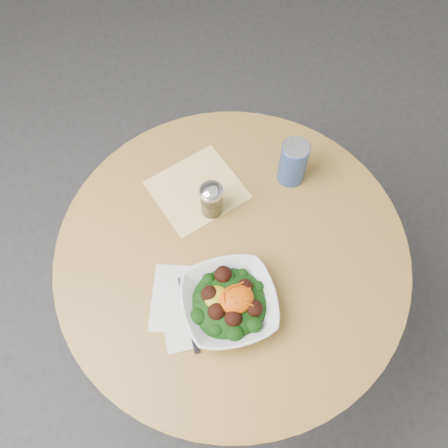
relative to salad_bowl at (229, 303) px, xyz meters
The scene contains 8 objects.
ground 0.79m from the salad_bowl, 67.42° to the left, with size 6.00×6.00×0.00m, color #2F2F32.
table 0.27m from the salad_bowl, 67.42° to the left, with size 0.90×0.90×0.75m.
cloth_napkin 0.34m from the salad_bowl, 85.17° to the left, with size 0.22×0.20×0.00m, color #DEBB0B.
paper_napkins 0.09m from the salad_bowl, 158.08° to the left, with size 0.22×0.25×0.00m.
salad_bowl is the anchor object (origin of this frame).
fork 0.10m from the salad_bowl, 168.11° to the left, with size 0.04×0.19×0.00m.
spice_shaker 0.27m from the salad_bowl, 80.12° to the left, with size 0.06×0.06×0.11m.
beverage_can 0.41m from the salad_bowl, 46.18° to the left, with size 0.07×0.07×0.14m.
Camera 1 is at (-0.19, -0.47, 1.91)m, focal length 40.00 mm.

